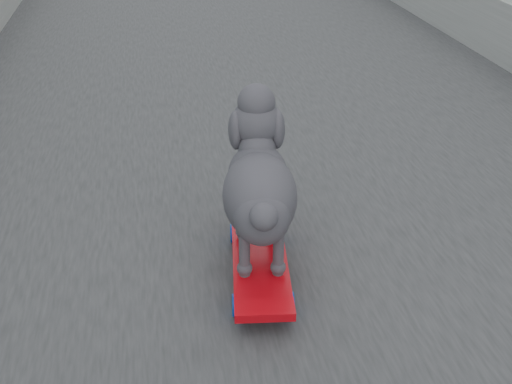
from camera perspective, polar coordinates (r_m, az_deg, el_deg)
The scene contains 3 objects.
railing at distance 2.50m, azimuth 0.30°, elevation 12.53°, with size 3.00×24.00×1.42m.
skateboard at distance 1.55m, azimuth 0.33°, elevation -6.44°, with size 0.20×0.49×0.06m.
poodle at distance 1.46m, azimuth 0.31°, elevation 0.77°, with size 0.22×0.44×0.36m.
Camera 1 is at (-0.44, -2.34, 7.98)m, focal length 42.00 mm.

